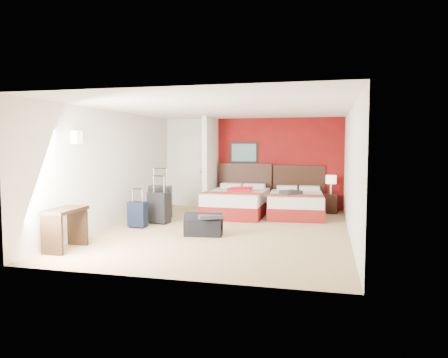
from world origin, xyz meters
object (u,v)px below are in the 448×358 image
(duffel_bag, at_px, (204,226))
(suitcase_navy, at_px, (138,215))
(bed_right, at_px, (296,205))
(bed_left, at_px, (237,203))
(suitcase_black, at_px, (160,203))
(red_suitcase_open, at_px, (240,190))
(nightstand, at_px, (331,204))
(suitcase_charcoal, at_px, (159,209))
(desk, at_px, (65,229))
(table_lamp, at_px, (331,185))

(duffel_bag, bearing_deg, suitcase_navy, 158.10)
(suitcase_navy, bearing_deg, bed_right, 38.52)
(bed_left, distance_m, suitcase_navy, 2.72)
(bed_left, relative_size, suitcase_black, 2.63)
(red_suitcase_open, bearing_deg, nightstand, 3.76)
(red_suitcase_open, relative_size, duffel_bag, 1.02)
(suitcase_charcoal, xyz_separation_m, desk, (-0.60, -2.61, 0.02))
(suitcase_navy, bearing_deg, bed_left, 53.62)
(suitcase_black, bearing_deg, bed_left, 22.67)
(suitcase_black, bearing_deg, bed_right, 11.25)
(duffel_bag, bearing_deg, suitcase_black, 128.61)
(red_suitcase_open, xyz_separation_m, table_lamp, (2.20, 0.96, 0.09))
(suitcase_navy, bearing_deg, table_lamp, 39.19)
(suitcase_charcoal, xyz_separation_m, suitcase_navy, (-0.26, -0.55, -0.07))
(red_suitcase_open, height_order, desk, desk)
(bed_left, xyz_separation_m, duffel_bag, (-0.12, -2.53, -0.12))
(suitcase_navy, bearing_deg, duffel_bag, -12.08)
(nightstand, distance_m, duffel_bag, 4.17)
(bed_right, relative_size, duffel_bag, 2.60)
(suitcase_charcoal, bearing_deg, nightstand, 43.09)
(suitcase_navy, height_order, duffel_bag, suitcase_navy)
(duffel_bag, bearing_deg, desk, -146.85)
(desk, bearing_deg, red_suitcase_open, 60.71)
(bed_left, bearing_deg, table_lamp, 21.10)
(nightstand, bearing_deg, suitcase_charcoal, -139.67)
(red_suitcase_open, xyz_separation_m, suitcase_black, (-1.72, -0.98, -0.27))
(duffel_bag, relative_size, desk, 0.86)
(table_lamp, bearing_deg, desk, -130.91)
(nightstand, height_order, suitcase_navy, suitcase_navy)
(bed_right, relative_size, desk, 2.23)
(nightstand, height_order, table_lamp, table_lamp)
(bed_left, xyz_separation_m, suitcase_navy, (-1.71, -2.11, -0.04))
(suitcase_navy, bearing_deg, nightstand, 39.19)
(desk, bearing_deg, nightstand, 47.73)
(table_lamp, relative_size, desk, 0.58)
(bed_right, distance_m, table_lamp, 1.17)
(suitcase_black, distance_m, duffel_bag, 2.09)
(suitcase_charcoal, distance_m, desk, 2.68)
(bed_left, xyz_separation_m, table_lamp, (2.30, 0.86, 0.44))
(bed_left, distance_m, duffel_bag, 2.54)
(red_suitcase_open, xyz_separation_m, suitcase_navy, (-1.81, -2.01, -0.39))
(duffel_bag, height_order, desk, desk)
(bed_right, distance_m, nightstand, 1.08)
(bed_right, xyz_separation_m, nightstand, (0.84, 0.68, -0.03))
(table_lamp, relative_size, suitcase_navy, 0.93)
(bed_right, relative_size, suitcase_navy, 3.58)
(desk, bearing_deg, suitcase_navy, 79.18)
(bed_right, xyz_separation_m, suitcase_charcoal, (-2.91, -1.74, 0.05))
(table_lamp, distance_m, desk, 6.66)
(red_suitcase_open, bearing_deg, suitcase_black, -170.23)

